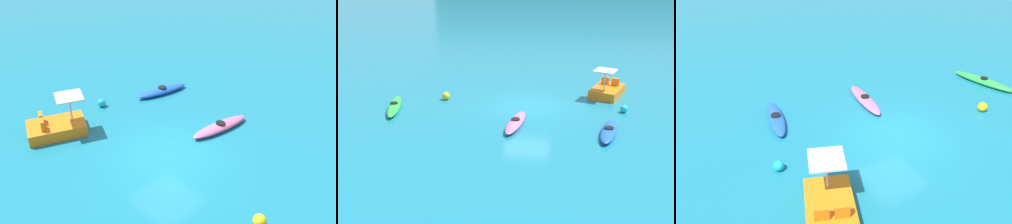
{
  "view_description": "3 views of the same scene",
  "coord_description": "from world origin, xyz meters",
  "views": [
    {
      "loc": [
        -8.35,
        7.86,
        8.66
      ],
      "look_at": [
        1.63,
        -1.59,
        0.61
      ],
      "focal_mm": 38.24,
      "sensor_mm": 36.0,
      "label": 1
    },
    {
      "loc": [
        1.88,
        -22.32,
        7.91
      ],
      "look_at": [
        -0.89,
        -2.02,
        0.35
      ],
      "focal_mm": 47.01,
      "sensor_mm": 36.0,
      "label": 2
    },
    {
      "loc": [
        7.56,
        8.85,
        8.14
      ],
      "look_at": [
        1.28,
        -2.16,
        0.34
      ],
      "focal_mm": 35.76,
      "sensor_mm": 36.0,
      "label": 3
    }
  ],
  "objects": [
    {
      "name": "pedal_boat_orange",
      "position": [
        4.38,
        2.41,
        0.34
      ],
      "size": [
        2.26,
        2.78,
        1.68
      ],
      "color": "orange",
      "rests_on": "ground_plane"
    },
    {
      "name": "kayak_pink",
      "position": [
        -0.31,
        -2.91,
        0.16
      ],
      "size": [
        1.04,
        3.06,
        0.37
      ],
      "color": "pink",
      "rests_on": "ground_plane"
    },
    {
      "name": "buoy_yellow",
      "position": [
        -4.63,
        0.46,
        0.22
      ],
      "size": [
        0.44,
        0.44,
        0.44
      ],
      "primitive_type": "sphere",
      "color": "yellow",
      "rests_on": "ground_plane"
    },
    {
      "name": "ground_plane",
      "position": [
        0.0,
        0.0,
        0.0
      ],
      "size": [
        600.0,
        600.0,
        0.0
      ],
      "primitive_type": "plane",
      "color": "#19728C"
    },
    {
      "name": "kayak_blue",
      "position": [
        4.02,
        -3.42,
        0.16
      ],
      "size": [
        1.2,
        2.94,
        0.37
      ],
      "color": "blue",
      "rests_on": "ground_plane"
    },
    {
      "name": "buoy_cyan",
      "position": [
        5.04,
        -0.33,
        0.2
      ],
      "size": [
        0.39,
        0.39,
        0.39
      ],
      "primitive_type": "sphere",
      "color": "#19B7C6",
      "rests_on": "ground_plane"
    }
  ]
}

